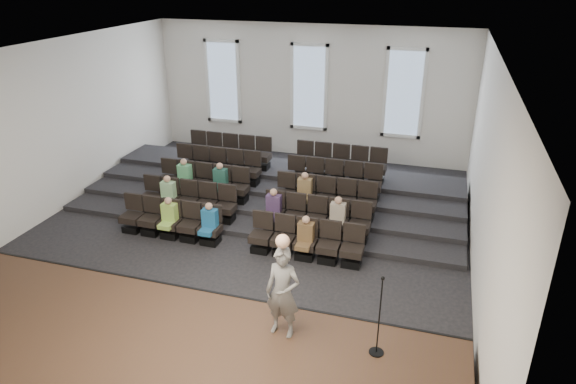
# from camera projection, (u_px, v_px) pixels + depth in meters

# --- Properties ---
(ground) EXTENTS (14.00, 14.00, 0.00)m
(ground) POSITION_uv_depth(u_px,v_px,m) (244.00, 237.00, 14.24)
(ground) COLOR black
(ground) RESTS_ON ground
(ceiling) EXTENTS (12.00, 14.00, 0.02)m
(ceiling) POSITION_uv_depth(u_px,v_px,m) (236.00, 52.00, 12.21)
(ceiling) COLOR white
(ceiling) RESTS_ON ground
(wall_back) EXTENTS (12.00, 0.04, 5.00)m
(wall_back) POSITION_uv_depth(u_px,v_px,m) (309.00, 92.00, 19.37)
(wall_back) COLOR silver
(wall_back) RESTS_ON ground
(wall_front) EXTENTS (12.00, 0.04, 5.00)m
(wall_front) POSITION_uv_depth(u_px,v_px,m) (52.00, 313.00, 7.09)
(wall_front) COLOR silver
(wall_front) RESTS_ON ground
(wall_left) EXTENTS (0.04, 14.00, 5.00)m
(wall_left) POSITION_uv_depth(u_px,v_px,m) (47.00, 131.00, 14.82)
(wall_left) COLOR silver
(wall_left) RESTS_ON ground
(wall_right) EXTENTS (0.04, 14.00, 5.00)m
(wall_right) POSITION_uv_depth(u_px,v_px,m) (488.00, 177.00, 11.63)
(wall_right) COLOR silver
(wall_right) RESTS_ON ground
(stage) EXTENTS (11.80, 3.60, 0.50)m
(stage) POSITION_uv_depth(u_px,v_px,m) (145.00, 350.00, 9.68)
(stage) COLOR #3C261A
(stage) RESTS_ON ground
(stage_lip) EXTENTS (11.80, 0.06, 0.52)m
(stage_lip) POSITION_uv_depth(u_px,v_px,m) (188.00, 297.00, 11.23)
(stage_lip) COLOR black
(stage_lip) RESTS_ON ground
(risers) EXTENTS (11.80, 4.80, 0.60)m
(risers) POSITION_uv_depth(u_px,v_px,m) (279.00, 187.00, 16.93)
(risers) COLOR black
(risers) RESTS_ON ground
(seating_rows) EXTENTS (6.80, 4.70, 1.67)m
(seating_rows) POSITION_uv_depth(u_px,v_px,m) (262.00, 193.00, 15.31)
(seating_rows) COLOR black
(seating_rows) RESTS_ON ground
(windows) EXTENTS (8.44, 0.10, 3.24)m
(windows) POSITION_uv_depth(u_px,v_px,m) (309.00, 87.00, 19.23)
(windows) COLOR white
(windows) RESTS_ON wall_back
(audience) EXTENTS (5.45, 2.64, 1.10)m
(audience) POSITION_uv_depth(u_px,v_px,m) (239.00, 202.00, 14.37)
(audience) COLOR #9AC950
(audience) RESTS_ON seating_rows
(speaker) EXTENTS (0.71, 0.51, 1.82)m
(speaker) POSITION_uv_depth(u_px,v_px,m) (283.00, 292.00, 9.40)
(speaker) COLOR slate
(speaker) RESTS_ON stage
(mic_stand) EXTENTS (0.27, 0.27, 1.63)m
(mic_stand) POSITION_uv_depth(u_px,v_px,m) (378.00, 331.00, 9.06)
(mic_stand) COLOR black
(mic_stand) RESTS_ON stage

